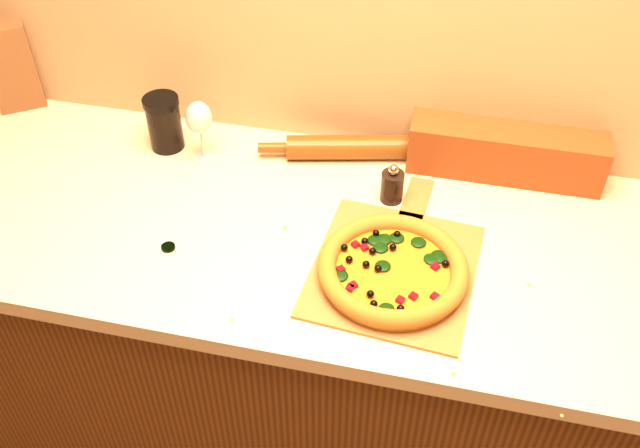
{
  "coord_description": "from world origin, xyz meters",
  "views": [
    {
      "loc": [
        0.16,
        0.34,
        1.95
      ],
      "look_at": [
        -0.08,
        1.38,
        0.96
      ],
      "focal_mm": 40.0,
      "sensor_mm": 36.0,
      "label": 1
    }
  ],
  "objects_px": {
    "pizza_peel": "(395,265)",
    "rolling_pin": "(349,147)",
    "dark_jar": "(164,123)",
    "pepper_grinder": "(392,186)",
    "wine_glass": "(199,119)",
    "pizza": "(393,269)"
  },
  "relations": [
    {
      "from": "rolling_pin",
      "to": "dark_jar",
      "type": "xyz_separation_m",
      "value": [
        -0.44,
        -0.05,
        0.04
      ]
    },
    {
      "from": "pizza",
      "to": "pepper_grinder",
      "type": "height_order",
      "value": "pepper_grinder"
    },
    {
      "from": "pizza_peel",
      "to": "pizza",
      "type": "relative_size",
      "value": 1.64
    },
    {
      "from": "pepper_grinder",
      "to": "pizza_peel",
      "type": "bearing_deg",
      "value": -79.08
    },
    {
      "from": "pizza",
      "to": "pepper_grinder",
      "type": "bearing_deg",
      "value": 99.14
    },
    {
      "from": "pizza_peel",
      "to": "rolling_pin",
      "type": "height_order",
      "value": "rolling_pin"
    },
    {
      "from": "pizza",
      "to": "dark_jar",
      "type": "xyz_separation_m",
      "value": [
        -0.6,
        0.32,
        0.04
      ]
    },
    {
      "from": "pizza",
      "to": "wine_glass",
      "type": "xyz_separation_m",
      "value": [
        -0.5,
        0.29,
        0.08
      ]
    },
    {
      "from": "rolling_pin",
      "to": "pizza_peel",
      "type": "bearing_deg",
      "value": -64.02
    },
    {
      "from": "pizza_peel",
      "to": "wine_glass",
      "type": "xyz_separation_m",
      "value": [
        -0.5,
        0.26,
        0.11
      ]
    },
    {
      "from": "pizza",
      "to": "pepper_grinder",
      "type": "relative_size",
      "value": 3.11
    },
    {
      "from": "pizza",
      "to": "wine_glass",
      "type": "bearing_deg",
      "value": 149.65
    },
    {
      "from": "rolling_pin",
      "to": "wine_glass",
      "type": "relative_size",
      "value": 2.76
    },
    {
      "from": "pizza",
      "to": "rolling_pin",
      "type": "relative_size",
      "value": 0.7
    },
    {
      "from": "pepper_grinder",
      "to": "dark_jar",
      "type": "height_order",
      "value": "dark_jar"
    },
    {
      "from": "pizza_peel",
      "to": "pizza",
      "type": "distance_m",
      "value": 0.04
    },
    {
      "from": "pizza_peel",
      "to": "wine_glass",
      "type": "bearing_deg",
      "value": 157.16
    },
    {
      "from": "rolling_pin",
      "to": "dark_jar",
      "type": "relative_size",
      "value": 3.11
    },
    {
      "from": "wine_glass",
      "to": "pepper_grinder",
      "type": "bearing_deg",
      "value": -6.61
    },
    {
      "from": "pizza_peel",
      "to": "dark_jar",
      "type": "bearing_deg",
      "value": 159.47
    },
    {
      "from": "pepper_grinder",
      "to": "rolling_pin",
      "type": "xyz_separation_m",
      "value": [
        -0.12,
        0.13,
        -0.01
      ]
    },
    {
      "from": "pizza",
      "to": "dark_jar",
      "type": "distance_m",
      "value": 0.68
    }
  ]
}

